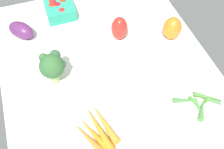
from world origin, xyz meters
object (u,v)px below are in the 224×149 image
broccoli_head (52,65)px  carrot_bunch (97,129)px  eggplant (21,30)px  okra_pile (201,103)px  bell_pepper_red (119,28)px  berry_basket (59,9)px  bell_pepper_orange (172,28)px

broccoli_head → carrot_bunch: bearing=-160.5°
broccoli_head → eggplant: size_ratio=1.12×
okra_pile → eggplant: eggplant is taller
carrot_bunch → eggplant: (48.95, 16.27, 1.96)cm
okra_pile → eggplant: (50.88, 51.43, 2.37)cm
broccoli_head → bell_pepper_red: bearing=-66.2°
carrot_bunch → okra_pile: bearing=-93.1°
okra_pile → berry_basket: (58.87, 34.47, 2.03)cm
bell_pepper_red → berry_basket: bearing=42.3°
bell_pepper_red → carrot_bunch: size_ratio=0.58×
bell_pepper_orange → bell_pepper_red: bearing=72.2°
okra_pile → berry_basket: size_ratio=1.42×
bell_pepper_orange → eggplant: size_ratio=0.86×
bell_pepper_red → bell_pepper_orange: (-6.24, -19.46, -0.27)cm
broccoli_head → bell_pepper_orange: 48.16cm
carrot_bunch → okra_pile: 35.21cm
bell_pepper_red → okra_pile: 40.87cm
broccoli_head → eggplant: (25.60, 8.02, -4.96)cm
broccoli_head → berry_basket: broccoli_head is taller
carrot_bunch → broccoli_head: 25.71cm
berry_basket → eggplant: (-7.98, 16.95, 0.34)cm
bell_pepper_orange → okra_pile: bearing=172.3°
bell_pepper_red → broccoli_head: (-12.41, 28.19, 3.10)cm
bell_pepper_orange → okra_pile: bell_pepper_orange is taller
bell_pepper_red → bell_pepper_orange: 20.44cm
bell_pepper_red → bell_pepper_orange: bell_pepper_red is taller
carrot_bunch → berry_basket: size_ratio=1.50×
bell_pepper_red → eggplant: bearing=70.0°
berry_basket → bell_pepper_orange: bearing=-125.3°
bell_pepper_red → berry_basket: (21.17, 19.26, -2.19)cm
okra_pile → berry_basket: 68.25cm
bell_pepper_red → broccoli_head: broccoli_head is taller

